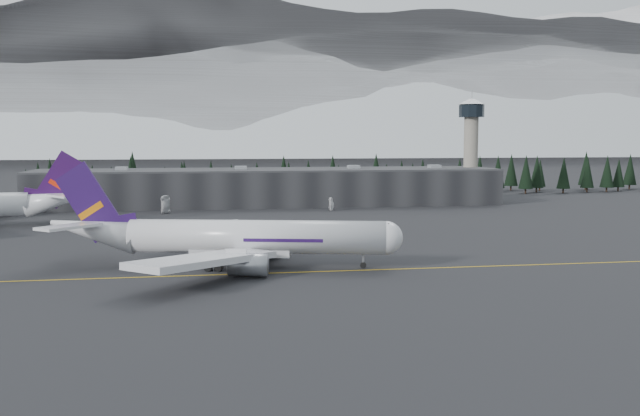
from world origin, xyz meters
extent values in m
plane|color=black|center=(0.00, 0.00, 0.00)|extent=(1400.00, 1400.00, 0.00)
cube|color=gold|center=(0.00, -2.00, 0.01)|extent=(400.00, 0.40, 0.02)
cube|color=black|center=(0.00, 125.00, 6.00)|extent=(160.00, 30.00, 12.00)
cube|color=#333335|center=(0.00, 125.00, 12.30)|extent=(160.00, 30.00, 0.60)
cylinder|color=gray|center=(75.00, 128.00, 16.00)|extent=(5.20, 5.20, 32.00)
cylinder|color=black|center=(75.00, 128.00, 33.25)|extent=(9.20, 9.20, 4.50)
cone|color=silver|center=(75.00, 128.00, 36.70)|extent=(10.00, 10.00, 2.00)
cube|color=black|center=(0.00, 162.00, 7.50)|extent=(360.00, 20.00, 15.00)
cylinder|color=silver|center=(-14.15, 4.35, 5.54)|extent=(46.44, 16.63, 6.04)
sphere|color=silver|center=(8.36, -1.03, 5.54)|extent=(6.04, 6.04, 6.04)
cone|color=silver|center=(-43.53, 11.37, 6.44)|extent=(17.85, 9.80, 8.74)
cube|color=silver|center=(-16.40, 20.93, 3.93)|extent=(14.89, 29.32, 2.58)
cylinder|color=#93969B|center=(-11.82, 14.14, 2.21)|extent=(7.25, 5.24, 3.82)
cube|color=silver|center=(-23.65, -9.42, 3.93)|extent=(24.70, 26.47, 2.58)
cylinder|color=#93969B|center=(-16.49, -5.44, 2.21)|extent=(7.25, 5.24, 3.82)
cube|color=#250F46|center=(-44.01, 11.49, 11.58)|extent=(12.52, 3.45, 14.99)
cube|color=#CB6C0B|center=(-43.82, 11.44, 10.07)|extent=(4.90, 1.69, 3.69)
cube|color=silver|center=(-44.08, 17.71, 7.85)|extent=(7.50, 11.90, 0.50)
cube|color=silver|center=(-46.89, 5.96, 7.85)|extent=(10.90, 11.15, 0.50)
cylinder|color=black|center=(4.45, -0.09, 1.51)|extent=(0.50, 0.50, 3.02)
cylinder|color=black|center=(-19.96, 10.40, 1.51)|extent=(0.50, 0.50, 3.02)
cylinder|color=black|center=(-22.06, 1.58, 1.51)|extent=(0.50, 0.50, 3.02)
cone|color=silver|center=(-61.94, 76.94, 6.76)|extent=(18.17, 7.64, 9.18)
cube|color=#330F4A|center=(-61.41, 76.98, 12.15)|extent=(13.38, 1.52, 15.73)
cube|color=red|center=(-61.62, 76.97, 10.56)|extent=(5.18, 0.97, 3.87)
cube|color=silver|center=(-59.36, 70.78, 8.24)|extent=(10.47, 12.28, 0.53)
cube|color=silver|center=(-60.30, 83.42, 8.24)|extent=(9.33, 12.53, 0.53)
imported|color=#BEBDC0|center=(-34.80, 100.86, 0.80)|extent=(4.77, 6.37, 1.61)
imported|color=silver|center=(17.64, 101.44, 0.73)|extent=(4.59, 2.72, 1.47)
camera|label=1|loc=(-24.32, -122.95, 23.14)|focal=40.00mm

